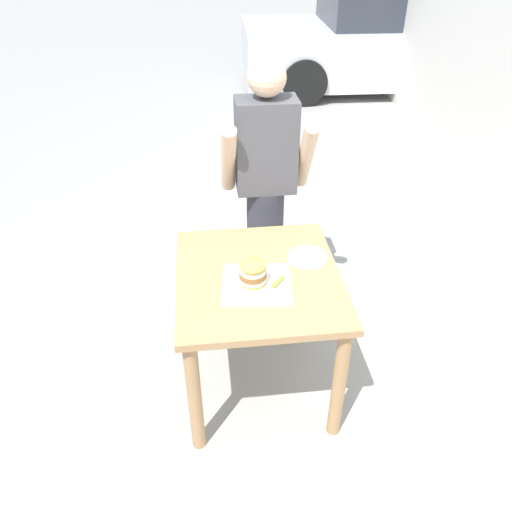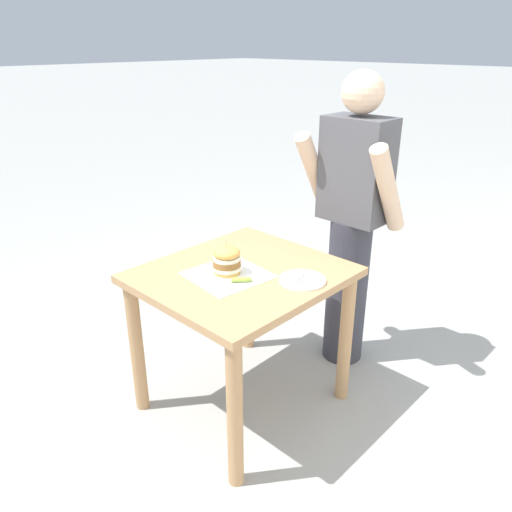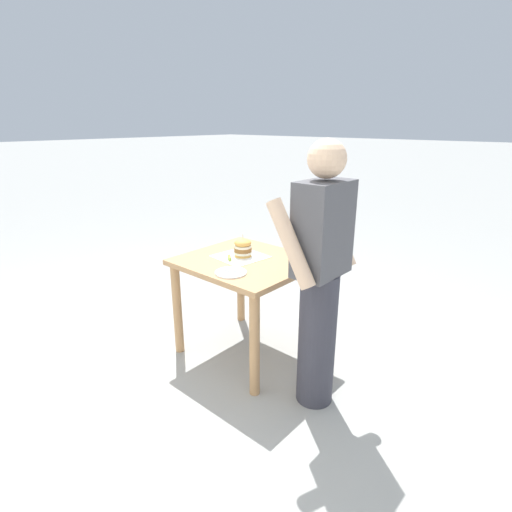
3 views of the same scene
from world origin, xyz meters
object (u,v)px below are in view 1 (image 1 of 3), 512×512
(side_plate_with_forks, at_px, (307,257))
(parked_car_near_curb, at_px, (385,38))
(sandwich, at_px, (253,272))
(diner_across_table, at_px, (266,191))
(patio_table, at_px, (258,297))
(pickle_spear, at_px, (278,282))

(side_plate_with_forks, distance_m, parked_car_near_curb, 6.15)
(sandwich, distance_m, diner_across_table, 0.82)
(patio_table, xyz_separation_m, side_plate_with_forks, (0.28, 0.12, 0.15))
(diner_across_table, bearing_deg, sandwich, -102.01)
(patio_table, bearing_deg, diner_across_table, 79.61)
(diner_across_table, bearing_deg, pickle_spear, -93.31)
(pickle_spear, xyz_separation_m, side_plate_with_forks, (0.19, 0.21, -0.01))
(patio_table, height_order, parked_car_near_curb, parked_car_near_curb)
(sandwich, bearing_deg, patio_table, 61.52)
(sandwich, bearing_deg, side_plate_with_forks, 30.25)
(patio_table, height_order, pickle_spear, pickle_spear)
(diner_across_table, distance_m, parked_car_near_curb, 5.65)
(sandwich, relative_size, pickle_spear, 1.83)
(patio_table, relative_size, diner_across_table, 0.55)
(pickle_spear, height_order, parked_car_near_curb, parked_car_near_curb)
(side_plate_with_forks, bearing_deg, parked_car_near_curb, 67.43)
(pickle_spear, xyz_separation_m, diner_across_table, (0.05, 0.83, 0.08))
(sandwich, distance_m, parked_car_near_curb, 6.45)
(parked_car_near_curb, bearing_deg, patio_table, -114.50)
(pickle_spear, relative_size, side_plate_with_forks, 0.43)
(patio_table, relative_size, sandwich, 5.38)
(patio_table, distance_m, parked_car_near_curb, 6.37)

